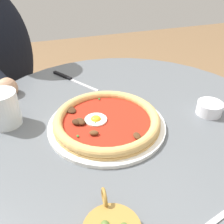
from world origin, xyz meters
TOP-DOWN VIEW (x-y plane):
  - dining_table at (0.00, 0.00)m, footprint 0.89×0.89m
  - pizza_on_plate at (-0.01, 0.06)m, footprint 0.30×0.30m
  - water_glass at (0.09, 0.31)m, footprint 0.08×0.08m
  - steak_knife at (0.30, 0.11)m, footprint 0.19×0.12m
  - ramekin_capers at (-0.04, -0.23)m, footprint 0.07×0.07m
  - diner_person at (0.58, 0.37)m, footprint 0.58×0.44m

SIDE VIEW (x-z plane):
  - diner_person at x=0.58m, z-range -0.07..1.11m
  - dining_table at x=0.00m, z-range 0.18..0.89m
  - steak_knife at x=0.30m, z-range 0.71..0.72m
  - pizza_on_plate at x=-0.01m, z-range 0.71..0.75m
  - ramekin_capers at x=-0.04m, z-range 0.71..0.75m
  - water_glass at x=0.09m, z-range 0.71..0.80m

